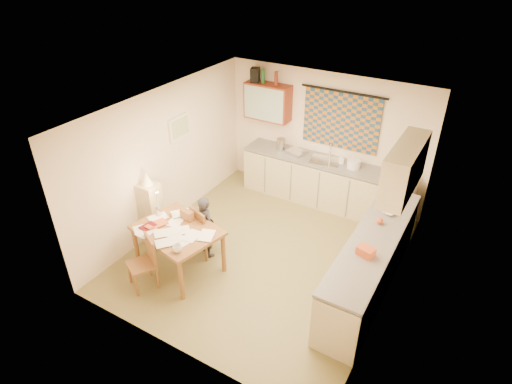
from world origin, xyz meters
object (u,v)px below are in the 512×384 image
Objects in this scene: counter_right at (371,263)px; shelf_stand at (152,213)px; person at (206,226)px; counter_back at (325,183)px; dining_table at (179,248)px; stove at (345,310)px; chair_far at (208,238)px.

shelf_stand reaches higher than counter_right.
counter_right is at bearing -141.49° from person.
counter_back is at bearing 51.90° from shelf_stand.
dining_table is 0.56m from person.
person is (-2.53, 0.47, 0.10)m from stove.
chair_far reaches higher than stove.
counter_right reaches higher than chair_far.
counter_back is at bearing 80.33° from dining_table.
shelf_stand is at bearing 170.79° from dining_table.
chair_far is at bearing 86.63° from dining_table.
dining_table is at bearing 97.85° from person.
dining_table is at bearing -112.15° from counter_back.
person is 0.97× the size of shelf_stand.
person is at bearing 127.17° from chair_far.
counter_right is at bearing 34.43° from dining_table.
stove is 3.55m from shelf_stand.
stove is 0.80× the size of shelf_stand.
shelf_stand is (-0.84, 0.34, 0.18)m from dining_table.
person is (0.16, 0.51, 0.16)m from dining_table.
chair_far reaches higher than dining_table.
stove is (0.00, -1.05, -0.01)m from counter_right.
stove is (1.50, -2.90, -0.01)m from counter_back.
shelf_stand is (-2.04, -2.60, 0.11)m from counter_back.
person is (-1.03, -2.43, 0.09)m from counter_back.
counter_right is at bearing -148.15° from chair_far.
dining_table is at bearing 93.79° from chair_far.
stove is 2.60m from chair_far.
stove is at bearing -90.00° from counter_right.
stove is at bearing -164.87° from person.
person is at bearing -113.03° from counter_back.
counter_back is 2.64m from person.
counter_back is 3.27m from stove.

